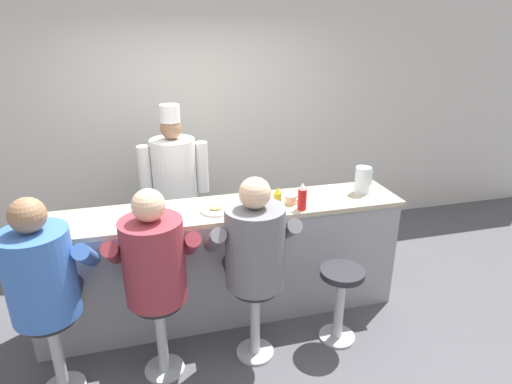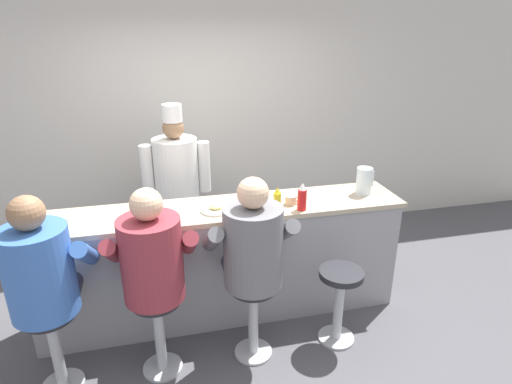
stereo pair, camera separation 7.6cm
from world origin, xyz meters
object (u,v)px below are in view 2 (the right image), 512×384
object	(u,v)px
cereal_bowl	(64,219)
coffee_mug_tan	(291,200)
ketchup_bottle_red	(302,197)
diner_seated_maroon	(152,263)
diner_seated_blue	(42,275)
diner_seated_grey	(252,250)
empty_stool_round	(340,294)
cook_in_whites_near	(177,183)
hot_sauce_bottle_orange	(275,200)
mustard_bottle_yellow	(277,200)
breakfast_plate	(216,209)
coffee_mug_white	(159,218)
water_pitcher_clear	(364,181)

from	to	relation	value
cereal_bowl	coffee_mug_tan	size ratio (longest dim) A/B	0.97
ketchup_bottle_red	diner_seated_maroon	xyz separation A→B (m)	(-1.19, -0.36, -0.23)
coffee_mug_tan	diner_seated_blue	bearing A→B (deg)	-165.37
diner_seated_grey	empty_stool_round	distance (m)	0.84
diner_seated_maroon	empty_stool_round	bearing A→B (deg)	-1.47
ketchup_bottle_red	cook_in_whites_near	world-z (taller)	cook_in_whites_near
hot_sauce_bottle_orange	diner_seated_maroon	distance (m)	1.11
cereal_bowl	diner_seated_grey	distance (m)	1.44
cereal_bowl	coffee_mug_tan	world-z (taller)	coffee_mug_tan
mustard_bottle_yellow	coffee_mug_tan	bearing A→B (deg)	36.41
breakfast_plate	cook_in_whites_near	distance (m)	0.96
coffee_mug_white	coffee_mug_tan	bearing A→B (deg)	5.30
coffee_mug_white	diner_seated_maroon	size ratio (longest dim) A/B	0.08
diner_seated_blue	breakfast_plate	bearing A→B (deg)	22.16
diner_seated_maroon	coffee_mug_white	bearing A→B (deg)	80.01
breakfast_plate	empty_stool_round	xyz separation A→B (m)	(0.88, -0.53, -0.59)
cook_in_whites_near	coffee_mug_tan	bearing A→B (deg)	-46.66
ketchup_bottle_red	empty_stool_round	distance (m)	0.82
ketchup_bottle_red	breakfast_plate	bearing A→B (deg)	168.36
diner_seated_maroon	diner_seated_grey	distance (m)	0.70
diner_seated_blue	ketchup_bottle_red	bearing A→B (deg)	10.62
ketchup_bottle_red	cook_in_whites_near	size ratio (longest dim) A/B	0.13
mustard_bottle_yellow	cook_in_whites_near	distance (m)	1.29
water_pitcher_clear	diner_seated_blue	bearing A→B (deg)	-167.34
water_pitcher_clear	coffee_mug_tan	world-z (taller)	water_pitcher_clear
mustard_bottle_yellow	coffee_mug_tan	world-z (taller)	mustard_bottle_yellow
breakfast_plate	diner_seated_grey	xyz separation A→B (m)	(0.18, -0.49, -0.13)
diner_seated_grey	hot_sauce_bottle_orange	bearing A→B (deg)	55.90
cereal_bowl	cook_in_whites_near	xyz separation A→B (m)	(0.89, 0.87, -0.10)
water_pitcher_clear	hot_sauce_bottle_orange	bearing A→B (deg)	-171.28
mustard_bottle_yellow	empty_stool_round	world-z (taller)	mustard_bottle_yellow
coffee_mug_white	diner_seated_blue	size ratio (longest dim) A/B	0.08
mustard_bottle_yellow	diner_seated_blue	bearing A→B (deg)	-167.72
ketchup_bottle_red	diner_seated_blue	world-z (taller)	diner_seated_blue
coffee_mug_tan	empty_stool_round	size ratio (longest dim) A/B	0.21
diner_seated_blue	coffee_mug_white	bearing A→B (deg)	26.46
coffee_mug_tan	diner_seated_blue	distance (m)	1.91
coffee_mug_white	cook_in_whites_near	bearing A→B (deg)	79.29
mustard_bottle_yellow	coffee_mug_white	bearing A→B (deg)	179.18
hot_sauce_bottle_orange	coffee_mug_white	xyz separation A→B (m)	(-0.93, -0.06, -0.03)
ketchup_bottle_red	cook_in_whites_near	xyz separation A→B (m)	(-0.93, 1.06, -0.18)
breakfast_plate	coffee_mug_tan	world-z (taller)	coffee_mug_tan
breakfast_plate	coffee_mug_tan	xyz separation A→B (m)	(0.63, -0.01, 0.02)
mustard_bottle_yellow	breakfast_plate	size ratio (longest dim) A/B	0.83
hot_sauce_bottle_orange	breakfast_plate	distance (m)	0.49
breakfast_plate	hot_sauce_bottle_orange	bearing A→B (deg)	-6.35
hot_sauce_bottle_orange	cook_in_whites_near	distance (m)	1.23
water_pitcher_clear	diner_seated_blue	distance (m)	2.61
empty_stool_round	coffee_mug_white	bearing A→B (deg)	162.56
hot_sauce_bottle_orange	diner_seated_blue	distance (m)	1.76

